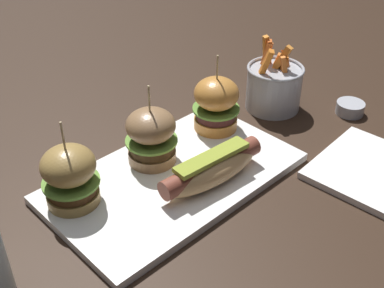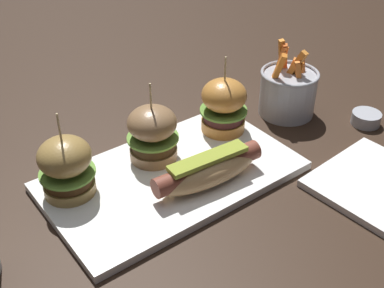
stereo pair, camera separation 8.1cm
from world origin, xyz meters
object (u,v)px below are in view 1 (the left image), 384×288
Objects in this scene: hot_dog at (212,169)px; fries_bucket at (274,86)px; slider_right at (216,103)px; side_plate at (377,172)px; platter_main at (174,177)px; sauce_ramekin at (350,108)px; slider_left at (70,175)px; slider_center at (153,135)px.

fries_bucket reaches higher than hot_dog.
slider_right is 0.77× the size of side_plate.
platter_main is 7.39× the size of sauce_ramekin.
slider_left is 0.75× the size of side_plate.
platter_main is at bearing -161.28° from slider_right.
slider_left is at bearing 179.05° from slider_right.
slider_center is at bearing 177.34° from fries_bucket.
slider_right reaches higher than side_plate.
slider_right is (0.15, 0.05, 0.06)m from platter_main.
side_plate is (0.10, -0.28, -0.06)m from slider_right.
fries_bucket reaches higher than side_plate.
platter_main is 2.14× the size of hot_dog.
platter_main is 0.41m from sauce_ramekin.
platter_main is at bearing -20.12° from slider_left.
slider_right is (0.12, 0.11, 0.03)m from hot_dog.
hot_dog is 1.36× the size of slider_left.
slider_center is 0.97× the size of slider_right.
slider_right is (0.31, -0.01, 0.00)m from slider_left.
slider_left reaches higher than sauce_ramekin.
fries_bucket is 0.27m from side_plate.
slider_right is 0.16m from fries_bucket.
fries_bucket is at bearing 126.43° from sauce_ramekin.
hot_dog is 0.12m from slider_center.
sauce_ramekin reaches higher than platter_main.
hot_dog is 3.45× the size of sauce_ramekin.
side_plate is at bearing -34.59° from slider_left.
sauce_ramekin is (0.09, -0.12, -0.04)m from fries_bucket.
hot_dog is at bearing -31.18° from slider_left.
slider_left is at bearing 148.82° from hot_dog.
sauce_ramekin is at bearing -4.49° from hot_dog.
hot_dog is at bearing -60.97° from platter_main.
slider_left is 0.97× the size of slider_right.
side_plate is (0.22, -0.17, -0.03)m from hot_dog.
slider_right reaches higher than sauce_ramekin.
slider_center is 0.98× the size of fries_bucket.
slider_center is (-0.03, 0.11, 0.02)m from hot_dog.
fries_bucket is 0.76× the size of side_plate.
platter_main is 2.16× the size of side_plate.
platter_main is 0.17m from slider_left.
hot_dog is at bearing -138.54° from slider_right.
slider_left is 0.57m from sauce_ramekin.
side_plate is at bearing -37.23° from hot_dog.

